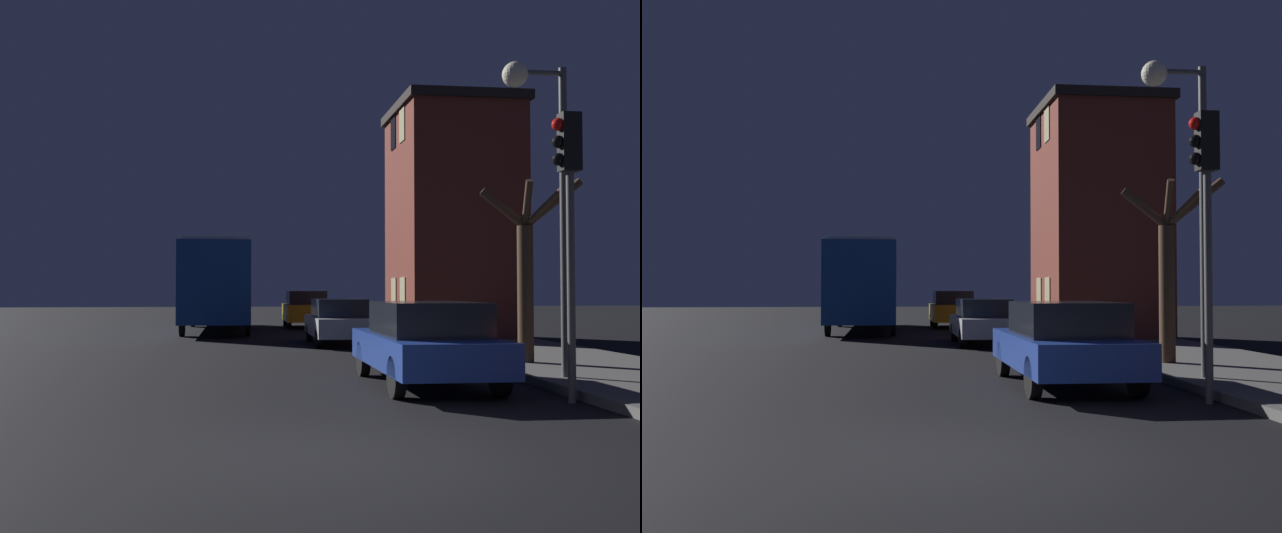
% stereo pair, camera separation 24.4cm
% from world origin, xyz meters
% --- Properties ---
extents(ground_plane, '(120.00, 120.00, 0.00)m').
position_xyz_m(ground_plane, '(0.00, 0.00, 0.00)').
color(ground_plane, black).
extents(brick_building, '(4.03, 4.57, 7.91)m').
position_xyz_m(brick_building, '(6.09, 16.28, 4.13)').
color(brick_building, brown).
rests_on(brick_building, sidewalk).
extents(streetlamp, '(1.20, 0.46, 5.68)m').
position_xyz_m(streetlamp, '(4.16, 4.82, 4.26)').
color(streetlamp, '#4C4C4C').
rests_on(streetlamp, sidewalk).
extents(traffic_light, '(0.43, 0.24, 4.44)m').
position_xyz_m(traffic_light, '(3.75, 2.92, 3.18)').
color(traffic_light, '#4C4C4C').
rests_on(traffic_light, ground).
extents(bare_tree, '(2.20, 1.35, 3.96)m').
position_xyz_m(bare_tree, '(4.94, 7.29, 2.15)').
color(bare_tree, '#473323').
rests_on(bare_tree, sidewalk).
extents(bus, '(2.55, 10.13, 3.54)m').
position_xyz_m(bus, '(-2.04, 22.07, 2.11)').
color(bus, '#194793').
rests_on(bus, ground).
extents(car_near_lane, '(1.88, 4.51, 1.50)m').
position_xyz_m(car_near_lane, '(2.08, 5.07, 0.79)').
color(car_near_lane, navy).
rests_on(car_near_lane, ground).
extents(car_mid_lane, '(1.71, 4.13, 1.41)m').
position_xyz_m(car_mid_lane, '(1.89, 14.59, 0.73)').
color(car_mid_lane, '#B7BABF').
rests_on(car_mid_lane, ground).
extents(car_far_lane, '(1.87, 3.96, 1.63)m').
position_xyz_m(car_far_lane, '(1.83, 24.34, 0.82)').
color(car_far_lane, olive).
rests_on(car_far_lane, ground).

